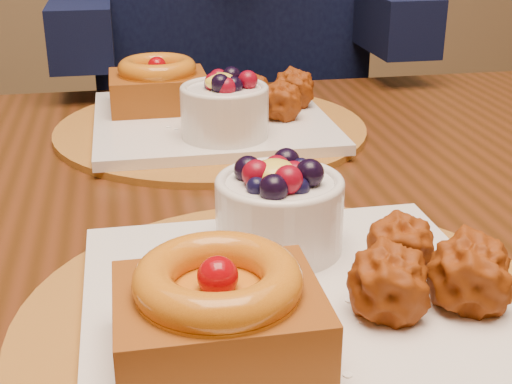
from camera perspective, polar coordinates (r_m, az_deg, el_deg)
dining_table at (r=0.71m, az=-1.13°, el=-6.40°), size 1.60×0.90×0.76m
place_setting_near at (r=0.48m, az=2.77°, el=-7.65°), size 0.38×0.38×0.09m
place_setting_far at (r=0.87m, az=-3.83°, el=6.53°), size 0.38×0.38×0.09m
chair_far at (r=1.47m, az=-1.19°, el=-0.35°), size 0.51×0.51×0.81m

